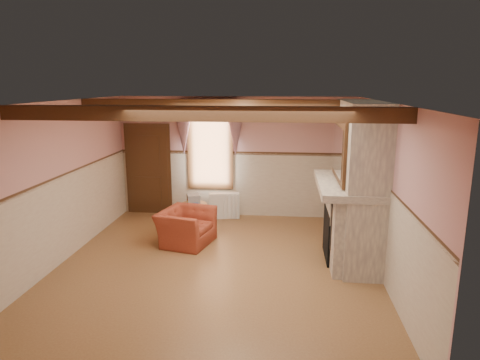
# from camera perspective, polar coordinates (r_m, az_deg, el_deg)

# --- Properties ---
(floor) EXTENTS (5.50, 6.00, 0.01)m
(floor) POSITION_cam_1_polar(r_m,az_deg,el_deg) (7.56, -3.17, -11.39)
(floor) COLOR brown
(floor) RESTS_ON ground
(ceiling) EXTENTS (5.50, 6.00, 0.01)m
(ceiling) POSITION_cam_1_polar(r_m,az_deg,el_deg) (6.90, -3.46, 10.34)
(ceiling) COLOR silver
(ceiling) RESTS_ON wall_back
(wall_back) EXTENTS (5.50, 0.02, 2.80)m
(wall_back) POSITION_cam_1_polar(r_m,az_deg,el_deg) (10.01, -0.56, 3.06)
(wall_back) COLOR tan
(wall_back) RESTS_ON floor
(wall_front) EXTENTS (5.50, 0.02, 2.80)m
(wall_front) POSITION_cam_1_polar(r_m,az_deg,el_deg) (4.31, -9.82, -10.55)
(wall_front) COLOR tan
(wall_front) RESTS_ON floor
(wall_left) EXTENTS (0.02, 6.00, 2.80)m
(wall_left) POSITION_cam_1_polar(r_m,az_deg,el_deg) (8.01, -23.12, -0.45)
(wall_left) COLOR tan
(wall_left) RESTS_ON floor
(wall_right) EXTENTS (0.02, 6.00, 2.80)m
(wall_right) POSITION_cam_1_polar(r_m,az_deg,el_deg) (7.19, 18.86, -1.52)
(wall_right) COLOR tan
(wall_right) RESTS_ON floor
(wainscot) EXTENTS (5.50, 6.00, 1.50)m
(wainscot) POSITION_cam_1_polar(r_m,az_deg,el_deg) (7.28, -3.25, -6.00)
(wainscot) COLOR beige
(wainscot) RESTS_ON floor
(chair_rail) EXTENTS (5.50, 6.00, 0.08)m
(chair_rail) POSITION_cam_1_polar(r_m,az_deg,el_deg) (7.07, -3.32, -0.24)
(chair_rail) COLOR black
(chair_rail) RESTS_ON wainscot
(firebox) EXTENTS (0.20, 0.95, 0.90)m
(firebox) POSITION_cam_1_polar(r_m,az_deg,el_deg) (7.91, 12.07, -7.03)
(firebox) COLOR black
(firebox) RESTS_ON floor
(armchair) EXTENTS (1.14, 1.23, 0.68)m
(armchair) POSITION_cam_1_polar(r_m,az_deg,el_deg) (8.50, -7.21, -6.22)
(armchair) COLOR maroon
(armchair) RESTS_ON floor
(side_table) EXTENTS (0.72, 0.72, 0.55)m
(side_table) POSITION_cam_1_polar(r_m,az_deg,el_deg) (9.37, -6.16, -4.77)
(side_table) COLOR brown
(side_table) RESTS_ON floor
(book_stack) EXTENTS (0.35, 0.39, 0.20)m
(book_stack) POSITION_cam_1_polar(r_m,az_deg,el_deg) (9.30, -6.24, -2.51)
(book_stack) COLOR #B7AD8C
(book_stack) RESTS_ON side_table
(radiator) EXTENTS (0.72, 0.29, 0.60)m
(radiator) POSITION_cam_1_polar(r_m,az_deg,el_deg) (10.00, -2.10, -3.43)
(radiator) COLOR silver
(radiator) RESTS_ON floor
(bowl) EXTENTS (0.36, 0.36, 0.09)m
(bowl) POSITION_cam_1_polar(r_m,az_deg,el_deg) (7.89, 14.01, 0.50)
(bowl) COLOR brown
(bowl) RESTS_ON mantel
(mantel_clock) EXTENTS (0.14, 0.24, 0.20)m
(mantel_clock) POSITION_cam_1_polar(r_m,az_deg,el_deg) (8.14, 13.78, 1.28)
(mantel_clock) COLOR black
(mantel_clock) RESTS_ON mantel
(oil_lamp) EXTENTS (0.11, 0.11, 0.28)m
(oil_lamp) POSITION_cam_1_polar(r_m,az_deg,el_deg) (8.22, 13.71, 1.69)
(oil_lamp) COLOR gold
(oil_lamp) RESTS_ON mantel
(candle_red) EXTENTS (0.06, 0.06, 0.16)m
(candle_red) POSITION_cam_1_polar(r_m,az_deg,el_deg) (7.20, 14.77, -0.41)
(candle_red) COLOR #A9142C
(candle_red) RESTS_ON mantel
(jar_yellow) EXTENTS (0.06, 0.06, 0.12)m
(jar_yellow) POSITION_cam_1_polar(r_m,az_deg,el_deg) (7.09, 14.90, -0.79)
(jar_yellow) COLOR gold
(jar_yellow) RESTS_ON mantel
(fireplace) EXTENTS (0.85, 2.00, 2.80)m
(fireplace) POSITION_cam_1_polar(r_m,az_deg,el_deg) (7.70, 15.55, -0.38)
(fireplace) COLOR gray
(fireplace) RESTS_ON floor
(mantel) EXTENTS (1.05, 2.05, 0.12)m
(mantel) POSITION_cam_1_polar(r_m,az_deg,el_deg) (7.68, 14.21, -0.64)
(mantel) COLOR gray
(mantel) RESTS_ON fireplace
(overmantel_mirror) EXTENTS (0.06, 1.44, 1.04)m
(overmantel_mirror) POSITION_cam_1_polar(r_m,az_deg,el_deg) (7.54, 13.07, 3.90)
(overmantel_mirror) COLOR silver
(overmantel_mirror) RESTS_ON fireplace
(door) EXTENTS (1.10, 0.10, 2.10)m
(door) POSITION_cam_1_polar(r_m,az_deg,el_deg) (10.46, -12.10, 1.25)
(door) COLOR black
(door) RESTS_ON floor
(window) EXTENTS (1.06, 0.08, 2.02)m
(window) POSITION_cam_1_polar(r_m,az_deg,el_deg) (10.03, -4.00, 4.50)
(window) COLOR white
(window) RESTS_ON wall_back
(window_drapes) EXTENTS (1.30, 0.14, 1.40)m
(window_drapes) POSITION_cam_1_polar(r_m,az_deg,el_deg) (9.87, -4.14, 7.87)
(window_drapes) COLOR gray
(window_drapes) RESTS_ON wall_back
(ceiling_beam_front) EXTENTS (5.50, 0.18, 0.20)m
(ceiling_beam_front) POSITION_cam_1_polar(r_m,az_deg,el_deg) (5.73, -5.43, 8.80)
(ceiling_beam_front) COLOR black
(ceiling_beam_front) RESTS_ON ceiling
(ceiling_beam_back) EXTENTS (5.50, 0.18, 0.20)m
(ceiling_beam_back) POSITION_cam_1_polar(r_m,az_deg,el_deg) (8.09, -2.05, 10.01)
(ceiling_beam_back) COLOR black
(ceiling_beam_back) RESTS_ON ceiling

